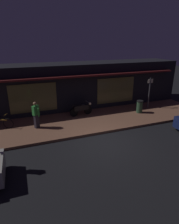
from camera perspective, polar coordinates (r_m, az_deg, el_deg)
The scene contains 8 objects.
ground_plane at distance 10.71m, azimuth 4.72°, elevation -8.95°, with size 60.00×60.00×0.00m, color black.
sidewalk_slab at distance 13.17m, azimuth -0.82°, elevation -2.71°, with size 18.00×4.00×0.15m, color brown.
storefront_building at distance 15.73m, azimuth -5.09°, elevation 7.66°, with size 18.00×3.30×3.60m.
motorcycle at distance 13.87m, azimuth -2.40°, elevation 1.01°, with size 1.70×0.55×0.97m.
bicycle_parked at distance 13.03m, azimuth -24.87°, elevation -2.89°, with size 1.53×0.73×0.91m.
person_photographer at distance 12.15m, azimuth -15.52°, elevation -0.67°, with size 0.44×0.56×1.67m.
sign_post at distance 15.95m, azimuth 17.26°, elevation 5.92°, with size 0.44×0.09×2.40m.
trash_bin at distance 14.86m, azimuth 14.57°, elevation 1.58°, with size 0.48×0.48×0.93m.
Camera 1 is at (-4.10, -8.41, 5.22)m, focal length 30.96 mm.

